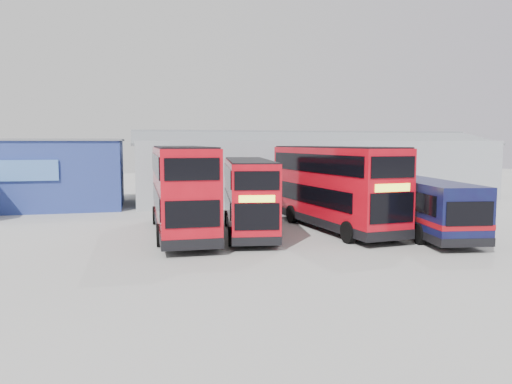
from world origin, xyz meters
The scene contains 7 objects.
ground_plane centered at (0.00, 0.00, 0.00)m, with size 120.00×120.00×0.00m, color #969691.
office_block centered at (-14.00, 17.99, 2.58)m, with size 12.30×8.32×5.12m.
maintenance_shed centered at (8.00, 20.00, 2.60)m, with size 30.50×12.00×5.89m.
double_decker_left centered at (-4.62, 4.25, 2.32)m, with size 2.86×11.05×4.66m.
double_decker_centre centered at (-1.12, 3.83, 1.97)m, with size 3.53×9.56×3.96m.
double_decker_right centered at (3.78, 4.06, 2.31)m, with size 3.96×11.20×4.64m.
single_decker_blue centered at (7.78, 1.94, 1.44)m, with size 3.90×10.94×2.91m.
Camera 1 is at (-6.85, -21.90, 4.85)m, focal length 35.00 mm.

